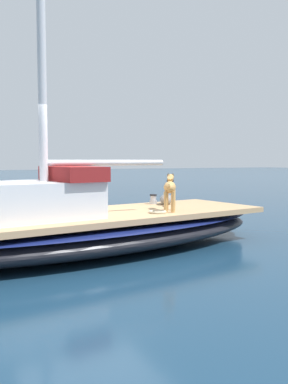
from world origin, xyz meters
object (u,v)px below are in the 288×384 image
at_px(coiled_rope, 158,212).
at_px(deck_winch, 153,199).
at_px(sailboat_main, 94,232).
at_px(dog_tan, 170,188).
at_px(dog_grey, 166,199).

bearing_deg(coiled_rope, deck_winch, -24.81).
bearing_deg(coiled_rope, sailboat_main, 68.49).
height_order(dog_tan, deck_winch, dog_tan).
relative_size(dog_tan, coiled_rope, 2.59).
relative_size(dog_grey, coiled_rope, 2.57).
relative_size(sailboat_main, coiled_rope, 23.20).
xyz_separation_m(sailboat_main, deck_winch, (0.97, -1.70, 0.42)).
bearing_deg(deck_winch, coiled_rope, 155.19).
distance_m(sailboat_main, deck_winch, 2.00).
distance_m(dog_grey, deck_winch, 0.28).
xyz_separation_m(dog_tan, coiled_rope, (-0.16, 0.34, -0.40)).
bearing_deg(deck_winch, dog_tan, 166.42).
bearing_deg(coiled_rope, dog_grey, -35.50).
distance_m(dog_tan, deck_winch, 1.30).
bearing_deg(dog_tan, sailboat_main, 79.46).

